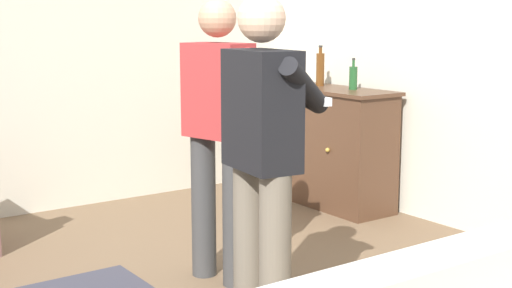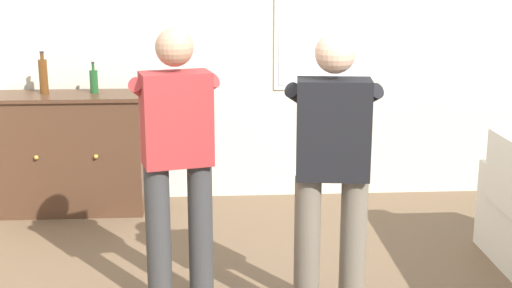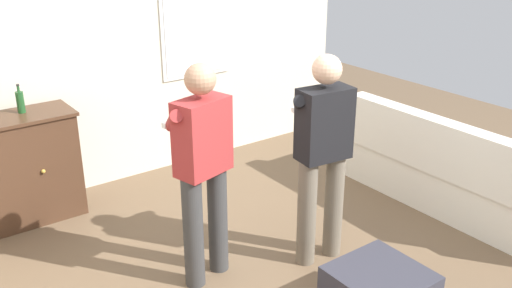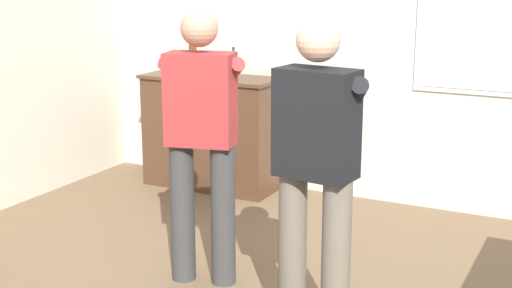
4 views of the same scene
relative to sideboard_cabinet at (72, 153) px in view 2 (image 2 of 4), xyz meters
name	(u,v)px [view 2 (image 2 of 4)]	position (x,y,z in m)	size (l,w,h in m)	color
wall_back_with_window	(241,38)	(1.43, 0.36, 0.90)	(5.20, 0.15, 2.80)	beige
sideboard_cabinet	(72,153)	(0.00, 0.00, 0.00)	(1.21, 0.49, 1.00)	#472D1E
bottle_wine_green	(94,81)	(0.20, 0.05, 0.60)	(0.07, 0.07, 0.26)	#1E4C23
bottle_liquor_amber	(43,76)	(-0.20, 0.05, 0.64)	(0.07, 0.07, 0.35)	#593314
person_standing_left	(177,155)	(0.96, -1.72, 0.44)	(0.54, 0.51, 1.68)	#383838
person_standing_right	(332,167)	(1.83, -2.03, 0.44)	(0.55, 0.50, 1.68)	#6B6051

